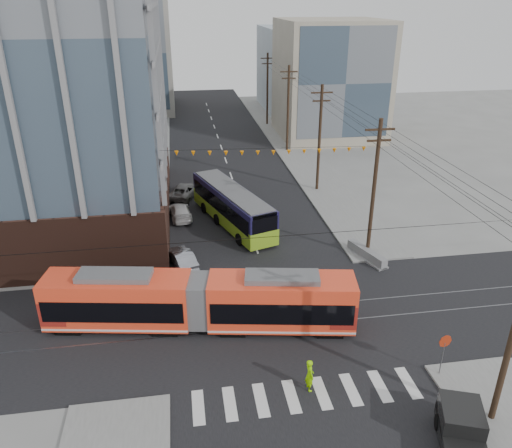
% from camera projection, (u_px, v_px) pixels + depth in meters
% --- Properties ---
extents(ground, '(160.00, 160.00, 0.00)m').
position_uv_depth(ground, '(294.00, 357.00, 28.55)').
color(ground, slate).
extents(bg_bldg_nw_near, '(18.00, 16.00, 18.00)m').
position_uv_depth(bg_bldg_nw_near, '(92.00, 74.00, 69.06)').
color(bg_bldg_nw_near, '#8C99A5').
rests_on(bg_bldg_nw_near, ground).
extents(bg_bldg_ne_near, '(14.00, 14.00, 16.00)m').
position_uv_depth(bg_bldg_ne_near, '(330.00, 80.00, 70.59)').
color(bg_bldg_ne_near, gray).
rests_on(bg_bldg_ne_near, ground).
extents(bg_bldg_nw_far, '(16.00, 18.00, 20.00)m').
position_uv_depth(bg_bldg_nw_far, '(125.00, 51.00, 87.03)').
color(bg_bldg_nw_far, gray).
rests_on(bg_bldg_nw_far, ground).
extents(bg_bldg_ne_far, '(16.00, 16.00, 14.00)m').
position_uv_depth(bg_bldg_ne_far, '(308.00, 68.00, 89.24)').
color(bg_bldg_ne_far, '#8C99A5').
rests_on(bg_bldg_ne_far, ground).
extents(utility_pole_far, '(0.30, 0.30, 11.00)m').
position_uv_depth(utility_pole_far, '(267.00, 90.00, 77.74)').
color(utility_pole_far, black).
rests_on(utility_pole_far, ground).
extents(streetcar, '(19.07, 5.94, 3.64)m').
position_uv_depth(streetcar, '(199.00, 302.00, 30.47)').
color(streetcar, '#FE4221').
rests_on(streetcar, ground).
extents(city_bus, '(6.40, 12.35, 3.44)m').
position_uv_depth(city_bus, '(232.00, 206.00, 44.51)').
color(city_bus, '#1A1640').
rests_on(city_bus, ground).
extents(pickup_truck, '(3.54, 5.50, 1.76)m').
position_uv_depth(pickup_truck, '(465.00, 448.00, 21.77)').
color(pickup_truck, black).
rests_on(pickup_truck, ground).
extents(parked_car_silver, '(2.53, 4.34, 1.35)m').
position_uv_depth(parked_car_silver, '(182.00, 258.00, 37.90)').
color(parked_car_silver, gray).
rests_on(parked_car_silver, ground).
extents(parked_car_white, '(2.29, 4.64, 1.30)m').
position_uv_depth(parked_car_white, '(180.00, 212.00, 46.16)').
color(parked_car_white, silver).
rests_on(parked_car_white, ground).
extents(parked_car_grey, '(3.74, 5.30, 1.34)m').
position_uv_depth(parked_car_grey, '(184.00, 191.00, 51.00)').
color(parked_car_grey, slate).
rests_on(parked_car_grey, ground).
extents(pedestrian, '(0.52, 0.73, 1.88)m').
position_uv_depth(pedestrian, '(310.00, 375.00, 25.85)').
color(pedestrian, '#89E101').
rests_on(pedestrian, ground).
extents(stop_sign, '(0.85, 0.85, 2.49)m').
position_uv_depth(stop_sign, '(442.00, 357.00, 26.67)').
color(stop_sign, '#9F250C').
rests_on(stop_sign, ground).
extents(jersey_barrier, '(2.22, 4.20, 0.83)m').
position_uv_depth(jersey_barrier, '(367.00, 254.00, 39.07)').
color(jersey_barrier, '#5B5A60').
rests_on(jersey_barrier, ground).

